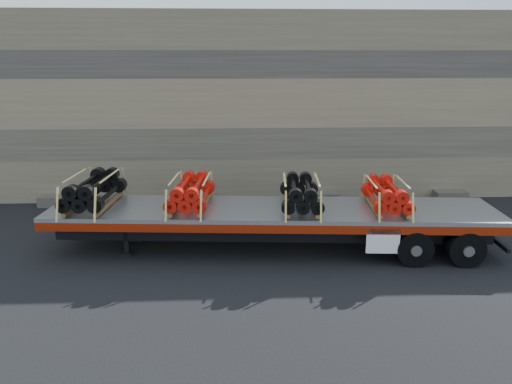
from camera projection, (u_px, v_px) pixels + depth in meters
ground at (282, 247)px, 14.50m from camera, size 120.00×120.00×0.00m
rock_wall at (267, 105)px, 19.85m from camera, size 44.00×3.00×7.00m
trailer at (272, 228)px, 14.22m from camera, size 12.68×3.39×1.25m
bundle_front at (94, 191)px, 14.09m from camera, size 1.40×2.51×0.86m
bundle_midfront at (191, 193)px, 14.02m from camera, size 1.29×2.31×0.79m
bundle_midrear at (301, 194)px, 13.93m from camera, size 1.28×2.29×0.78m
bundle_rear at (386, 196)px, 13.87m from camera, size 1.21×2.18×0.75m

